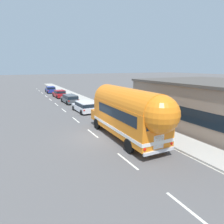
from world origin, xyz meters
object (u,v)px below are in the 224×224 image
at_px(car_lead, 84,106).
at_px(car_third, 60,93).
at_px(car_fourth, 51,89).
at_px(car_second, 70,98).
at_px(painted_bus, 129,112).

distance_m(car_lead, car_third, 14.11).
bearing_deg(car_fourth, car_second, -88.83).
xyz_separation_m(painted_bus, car_fourth, (-0.05, 33.23, -1.56)).
distance_m(car_lead, car_second, 7.09).
bearing_deg(car_second, car_lead, -90.48).
xyz_separation_m(painted_bus, car_second, (0.26, 18.13, -1.51)).
bearing_deg(car_fourth, painted_bus, -89.92).
distance_m(painted_bus, car_third, 25.20).
height_order(painted_bus, car_third, painted_bus).
relative_size(painted_bus, car_second, 2.32).
relative_size(car_second, car_fourth, 0.93).
distance_m(painted_bus, car_lead, 11.15).
relative_size(car_lead, car_third, 0.99).
distance_m(car_second, car_third, 7.02).
bearing_deg(car_third, car_lead, -90.05).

